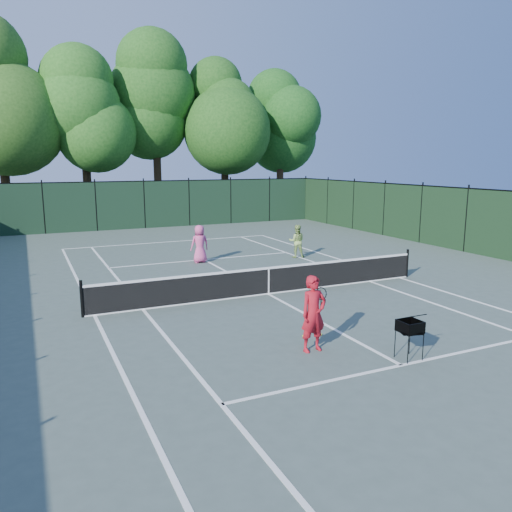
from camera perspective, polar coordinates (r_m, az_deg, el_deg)
name	(u,v)px	position (r m, az deg, el deg)	size (l,w,h in m)	color
ground	(268,294)	(16.41, 1.43, -4.38)	(90.00, 90.00, 0.00)	#45544B
sideline_doubles_left	(95,316)	(14.90, -17.96, -6.49)	(0.10, 23.77, 0.01)	white
sideline_doubles_right	(400,278)	(19.41, 16.11, -2.40)	(0.10, 23.77, 0.01)	white
sideline_singles_left	(143,310)	(15.10, -12.78, -5.99)	(0.10, 23.77, 0.01)	white
sideline_singles_right	(370,281)	(18.55, 12.90, -2.85)	(0.10, 23.77, 0.01)	white
baseline_far	(171,242)	(27.34, -9.72, 1.63)	(10.97, 0.10, 0.01)	white
service_line_near	(401,365)	(11.35, 16.27, -11.90)	(8.23, 0.10, 0.01)	white
service_line_far	(204,260)	(22.17, -5.94, -0.41)	(8.23, 0.10, 0.01)	white
center_service_line	(268,294)	(16.41, 1.43, -4.37)	(0.10, 12.80, 0.01)	white
tennis_net	(268,280)	(16.29, 1.44, -2.76)	(11.69, 0.09, 1.06)	black
fence_far	(144,205)	(33.06, -12.63, 5.71)	(24.00, 0.05, 3.00)	black
tree_2	(83,108)	(36.37, -19.21, 15.65)	(6.00, 6.00, 12.40)	black
tree_3	(155,93)	(37.88, -11.51, 17.76)	(7.00, 7.00, 14.45)	black
tree_4	(224,108)	(38.63, -3.67, 16.51)	(6.20, 6.20, 12.97)	black
tree_5	(281,117)	(41.12, 2.82, 15.57)	(5.80, 5.80, 12.23)	black
coach	(314,314)	(11.48, 6.59, -6.57)	(0.92, 0.65, 1.77)	#A6121F
player_pink	(200,244)	(21.44, -6.45, 1.39)	(0.81, 0.55, 1.62)	#D24A87
player_green	(297,241)	(22.54, 4.68, 1.70)	(0.89, 0.81, 1.48)	#8FB259
ball_hopper	(410,327)	(11.49, 17.19, -7.74)	(0.59, 0.59, 0.88)	black
loose_ball_near_cart	(321,334)	(12.71, 7.41, -8.88)	(0.07, 0.07, 0.07)	#C3E82F
loose_ball_midcourt	(304,336)	(12.56, 5.48, -9.09)	(0.07, 0.07, 0.07)	#C1E62F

